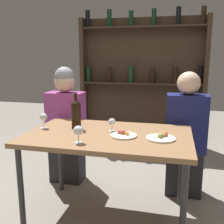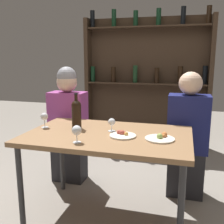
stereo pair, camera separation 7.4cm
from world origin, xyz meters
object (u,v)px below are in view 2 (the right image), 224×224
(food_plate_0, at_px, (160,138))
(food_plate_1, at_px, (123,135))
(wine_glass_0, at_px, (44,117))
(seated_person_left, at_px, (68,126))
(wine_glass_1, at_px, (77,131))
(wine_glass_2, at_px, (112,123))
(wine_bottle, at_px, (76,113))
(seated_person_right, at_px, (187,139))

(food_plate_0, distance_m, food_plate_1, 0.28)
(wine_glass_0, distance_m, seated_person_left, 0.59)
(food_plate_0, xyz_separation_m, seated_person_left, (-1.02, 0.62, -0.14))
(wine_glass_1, relative_size, seated_person_left, 0.10)
(wine_glass_2, distance_m, food_plate_1, 0.17)
(wine_bottle, xyz_separation_m, wine_glass_0, (-0.27, -0.05, -0.04))
(wine_glass_2, relative_size, seated_person_left, 0.09)
(wine_bottle, bearing_deg, seated_person_right, 28.11)
(wine_glass_1, bearing_deg, food_plate_1, 40.05)
(food_plate_1, bearing_deg, wine_glass_2, 136.97)
(seated_person_left, bearing_deg, seated_person_right, 0.00)
(wine_glass_0, height_order, seated_person_right, seated_person_right)
(wine_glass_2, height_order, food_plate_0, wine_glass_2)
(wine_glass_0, relative_size, seated_person_left, 0.11)
(wine_glass_1, bearing_deg, food_plate_0, 22.31)
(food_plate_0, xyz_separation_m, seated_person_right, (0.20, 0.62, -0.18))
(wine_glass_1, height_order, seated_person_right, seated_person_right)
(wine_glass_0, bearing_deg, food_plate_1, -5.60)
(wine_glass_1, bearing_deg, wine_glass_2, 65.08)
(wine_glass_2, bearing_deg, seated_person_left, 141.05)
(wine_glass_1, xyz_separation_m, seated_person_left, (-0.46, 0.85, -0.21))
(wine_glass_0, xyz_separation_m, seated_person_left, (-0.04, 0.54, -0.22))
(wine_glass_1, distance_m, seated_person_right, 1.17)
(wine_glass_2, xyz_separation_m, seated_person_left, (-0.62, 0.50, -0.20))
(food_plate_1, relative_size, seated_person_right, 0.17)
(seated_person_right, bearing_deg, wine_glass_0, -155.46)
(wine_glass_2, xyz_separation_m, food_plate_1, (0.12, -0.11, -0.06))
(wine_bottle, distance_m, wine_glass_0, 0.28)
(wine_glass_0, distance_m, food_plate_1, 0.71)
(wine_glass_1, relative_size, seated_person_right, 0.10)
(wine_glass_0, relative_size, wine_glass_1, 1.04)
(food_plate_1, bearing_deg, seated_person_left, 140.37)
(seated_person_left, bearing_deg, wine_glass_0, -86.21)
(wine_glass_0, distance_m, food_plate_0, 0.99)
(wine_bottle, xyz_separation_m, food_plate_1, (0.43, -0.12, -0.12))
(wine_glass_0, bearing_deg, wine_bottle, 11.11)
(wine_glass_2, distance_m, seated_person_left, 0.82)
(wine_bottle, xyz_separation_m, wine_glass_2, (0.31, -0.01, -0.06))
(wine_glass_0, xyz_separation_m, food_plate_1, (0.70, -0.07, -0.08))
(wine_bottle, relative_size, seated_person_left, 0.24)
(seated_person_right, bearing_deg, food_plate_1, -128.49)
(wine_bottle, relative_size, food_plate_0, 1.38)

